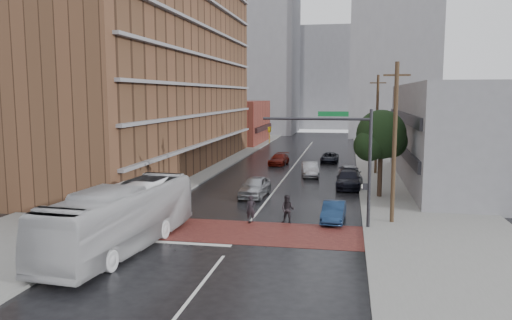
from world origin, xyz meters
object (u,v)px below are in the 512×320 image
Objects in this scene: suv_travel at (330,158)px; car_parked_far at (350,173)px; transit_bus at (121,218)px; car_travel_a at (255,187)px; car_travel_c at (279,159)px; car_parked_mid at (348,179)px; car_travel_b at (310,169)px; car_parked_near at (334,212)px; pedestrian_a at (251,209)px; pedestrian_b at (288,209)px.

suv_travel is 0.91× the size of car_parked_far.
car_travel_a is at bearing 78.22° from transit_bus.
car_travel_c is at bearing 122.30° from car_parked_far.
car_parked_mid is (7.28, 5.21, -0.07)m from car_travel_a.
car_parked_far is (8.06, -10.12, 0.17)m from car_travel_c.
car_travel_a is at bearing -82.12° from car_travel_c.
car_travel_a is 1.08× the size of car_travel_c.
car_travel_a reaches higher than car_travel_b.
car_travel_b reaches higher than car_parked_near.
transit_bus is at bearing -138.60° from pedestrian_a.
pedestrian_b reaches higher than car_parked_mid.
car_parked_near is at bearing -100.26° from car_parked_far.
suv_travel is 0.84× the size of car_parked_mid.
car_parked_far is at bearing 89.16° from car_parked_near.
transit_bus is 26.47m from car_travel_b.
transit_bus is 2.77× the size of car_travel_c.
transit_bus reaches higher than car_travel_b.
car_parked_mid is (7.90, -13.12, 0.10)m from car_travel_c.
suv_travel is (1.51, 29.21, -0.30)m from pedestrian_b.
pedestrian_b reaches higher than car_travel_b.
car_travel_a is 18.34m from car_travel_c.
car_travel_c is (-1.83, 26.12, -0.21)m from pedestrian_a.
pedestrian_b is 3.01m from car_parked_near.
car_travel_b is at bearing -55.59° from car_travel_c.
car_travel_a is (4.32, 14.61, -0.88)m from transit_bus.
car_parked_near reaches higher than car_travel_c.
pedestrian_a is at bearing -114.44° from car_parked_mid.
suv_travel is (1.52, 10.78, -0.12)m from car_travel_b.
suv_travel is at bearing 80.66° from car_travel_a.
pedestrian_b reaches higher than car_parked_far.
pedestrian_a is at bearing -117.52° from car_parked_far.
suv_travel is at bearing 73.24° from car_travel_b.
transit_bus reaches higher than car_parked_mid.
suv_travel is at bearing 34.51° from car_travel_c.
car_parked_mid is at bearing 88.90° from car_parked_near.
car_parked_far is (3.89, -2.44, 0.09)m from car_travel_b.
car_travel_a is at bearing 136.42° from car_parked_near.
car_travel_b reaches higher than car_travel_c.
transit_bus is at bearing -102.53° from car_travel_a.
pedestrian_a is 5.28m from car_parked_near.
car_parked_far is (7.44, 8.21, -0.00)m from car_travel_a.
pedestrian_a is 0.44× the size of car_parked_near.
car_parked_mid is (2.22, -16.21, 0.14)m from suv_travel.
suv_travel is 1.11× the size of car_parked_near.
pedestrian_a is 0.36× the size of car_parked_far.
car_parked_mid is at bearing -53.00° from car_travel_c.
suv_travel is (9.38, 36.04, -1.09)m from transit_bus.
car_parked_far is at bearing -77.89° from suv_travel.
pedestrian_b is (7.87, 6.82, -0.79)m from transit_bus.
car_travel_c is 12.94m from car_parked_far.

